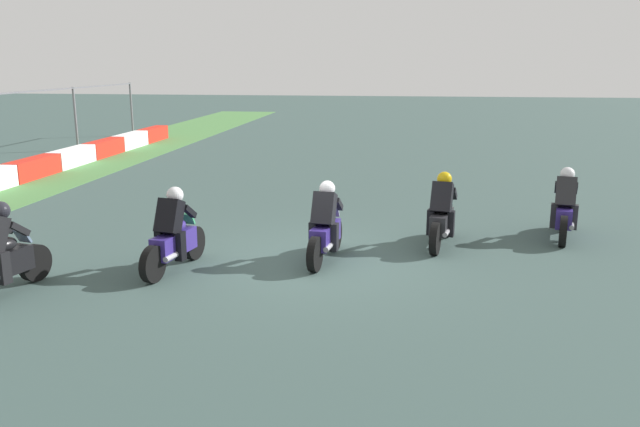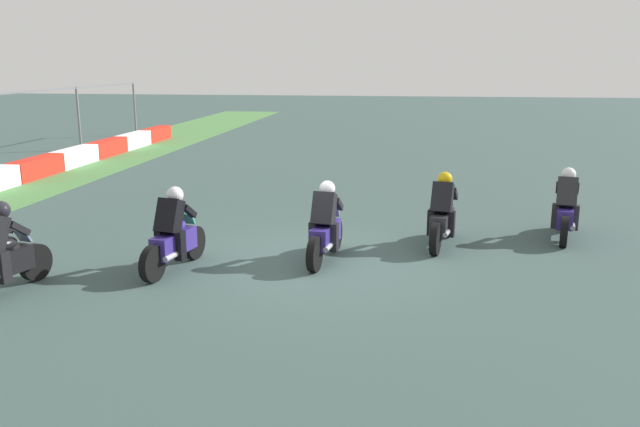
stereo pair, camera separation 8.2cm
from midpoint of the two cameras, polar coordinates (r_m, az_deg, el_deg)
ground_plane at (r=12.22m, az=0.04°, el=-4.19°), size 120.00×120.00×0.00m
rider_lane_a at (r=14.55m, az=21.04°, el=0.30°), size 2.02×0.64×1.51m
rider_lane_b at (r=13.29m, az=10.95°, el=-0.21°), size 2.02×0.63×1.51m
rider_lane_c at (r=12.08m, az=0.68°, el=-1.32°), size 2.04×0.59×1.51m
rider_lane_d at (r=11.81m, az=-12.63°, el=-1.99°), size 2.03×0.62×1.51m
rider_lane_e at (r=11.55m, az=-26.28°, el=-3.42°), size 2.01×0.65×1.51m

